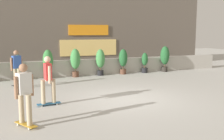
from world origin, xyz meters
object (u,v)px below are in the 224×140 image
at_px(potted_plant_3, 75,61).
at_px(potted_plant_5, 123,60).
at_px(skater_by_wall_right, 17,67).
at_px(potted_plant_1, 18,66).
at_px(skater_foreground, 48,78).
at_px(potted_plant_7, 165,57).
at_px(potted_plant_2, 48,62).
at_px(potted_plant_4, 100,60).
at_px(skater_far_left, 24,92).
at_px(potted_plant_6, 145,62).

bearing_deg(potted_plant_3, potted_plant_5, 0.00).
bearing_deg(skater_by_wall_right, potted_plant_1, 87.10).
relative_size(potted_plant_3, skater_foreground, 0.92).
xyz_separation_m(potted_plant_3, potted_plant_5, (2.87, 0.00, -0.06)).
xyz_separation_m(potted_plant_3, potted_plant_7, (5.70, 0.00, 0.02)).
bearing_deg(skater_foreground, potted_plant_3, 67.95).
distance_m(potted_plant_2, potted_plant_4, 2.94).
distance_m(potted_plant_1, potted_plant_5, 5.87).
height_order(skater_by_wall_right, skater_foreground, same).
relative_size(potted_plant_1, skater_foreground, 0.78).
bearing_deg(potted_plant_4, potted_plant_2, 180.00).
distance_m(potted_plant_2, skater_far_left, 7.50).
height_order(potted_plant_1, potted_plant_3, potted_plant_3).
distance_m(potted_plant_3, skater_by_wall_right, 3.71).
bearing_deg(potted_plant_4, skater_foreground, -123.97).
xyz_separation_m(skater_by_wall_right, skater_foreground, (0.91, -3.39, 0.00)).
distance_m(potted_plant_6, skater_foreground, 8.46).
xyz_separation_m(potted_plant_2, potted_plant_7, (7.19, 0.00, 0.03)).
height_order(potted_plant_5, skater_far_left, skater_far_left).
xyz_separation_m(skater_far_left, skater_by_wall_right, (-0.05, 5.31, 0.00)).
height_order(potted_plant_4, skater_far_left, skater_far_left).
bearing_deg(skater_foreground, potted_plant_7, 34.44).
bearing_deg(potted_plant_5, skater_far_left, -128.93).
xyz_separation_m(potted_plant_3, skater_by_wall_right, (-3.11, -2.02, 0.02)).
distance_m(skater_far_left, skater_by_wall_right, 5.31).
bearing_deg(potted_plant_5, potted_plant_1, 180.00).
bearing_deg(potted_plant_3, skater_far_left, -112.61).
height_order(potted_plant_2, skater_foreground, skater_foreground).
bearing_deg(skater_by_wall_right, skater_far_left, -89.42).
relative_size(skater_far_left, skater_by_wall_right, 1.00).
xyz_separation_m(potted_plant_2, potted_plant_5, (4.35, 0.00, -0.05)).
xyz_separation_m(potted_plant_4, skater_by_wall_right, (-4.56, -2.02, 0.06)).
distance_m(potted_plant_5, skater_foreground, 7.41).
xyz_separation_m(potted_plant_4, skater_foreground, (-3.65, -5.41, 0.06)).
distance_m(potted_plant_4, skater_far_left, 8.61).
relative_size(potted_plant_6, potted_plant_7, 0.77).
bearing_deg(potted_plant_2, potted_plant_6, 0.00).
xyz_separation_m(potted_plant_6, skater_by_wall_right, (-7.41, -2.02, 0.28)).
height_order(potted_plant_5, potted_plant_6, potted_plant_5).
bearing_deg(potted_plant_4, skater_far_left, -121.59).
distance_m(potted_plant_1, potted_plant_4, 4.46).
relative_size(potted_plant_5, potted_plant_7, 0.93).
bearing_deg(potted_plant_1, potted_plant_3, -0.00).
bearing_deg(skater_far_left, potted_plant_5, 51.07).
bearing_deg(potted_plant_2, potted_plant_1, 180.00).
bearing_deg(potted_plant_7, potted_plant_5, 180.00).
bearing_deg(skater_far_left, potted_plant_1, 89.62).
bearing_deg(potted_plant_6, potted_plant_2, 180.00).
bearing_deg(potted_plant_4, potted_plant_7, 0.00).
xyz_separation_m(potted_plant_2, potted_plant_3, (1.48, -0.00, 0.01)).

